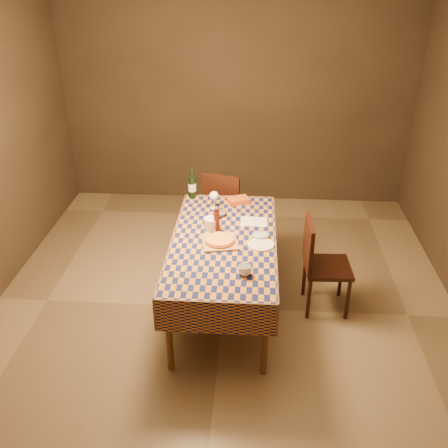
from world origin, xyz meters
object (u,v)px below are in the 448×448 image
(cutting_board, at_px, (220,242))
(bowl, at_px, (220,214))
(pizza, at_px, (220,240))
(dining_table, at_px, (224,247))
(wine_bottle, at_px, (192,186))
(white_plate, at_px, (261,244))
(chair_right, at_px, (319,261))
(chair_far, at_px, (225,205))

(cutting_board, xyz_separation_m, bowl, (-0.04, 0.52, 0.01))
(cutting_board, xyz_separation_m, pizza, (0.00, 0.00, 0.02))
(dining_table, xyz_separation_m, wine_bottle, (-0.39, 0.86, 0.20))
(pizza, xyz_separation_m, bowl, (-0.04, 0.52, -0.01))
(cutting_board, bearing_deg, white_plate, -1.87)
(cutting_board, height_order, chair_right, chair_right)
(cutting_board, distance_m, pizza, 0.02)
(dining_table, relative_size, wine_bottle, 5.61)
(chair_far, bearing_deg, cutting_board, -88.22)
(wine_bottle, bearing_deg, pizza, -68.92)
(chair_far, distance_m, chair_right, 1.46)
(chair_far, bearing_deg, pizza, -88.22)
(chair_far, bearing_deg, wine_bottle, -133.33)
(pizza, bearing_deg, white_plate, -1.87)
(cutting_board, xyz_separation_m, chair_right, (0.92, 0.16, -0.26))
(dining_table, xyz_separation_m, pizza, (-0.03, -0.07, 0.11))
(wine_bottle, xyz_separation_m, chair_right, (1.27, -0.77, -0.37))
(cutting_board, xyz_separation_m, white_plate, (0.36, -0.01, -0.00))
(wine_bottle, relative_size, chair_far, 0.35)
(wine_bottle, distance_m, white_plate, 1.19)
(bowl, height_order, white_plate, bowl)
(dining_table, bearing_deg, white_plate, -13.16)
(bowl, bearing_deg, dining_table, -81.46)
(dining_table, height_order, white_plate, white_plate)
(pizza, height_order, white_plate, pizza)
(chair_right, bearing_deg, bowl, 159.08)
(dining_table, bearing_deg, cutting_board, -114.61)
(chair_right, bearing_deg, white_plate, -162.90)
(cutting_board, xyz_separation_m, chair_far, (-0.04, 1.26, -0.26))
(bowl, distance_m, chair_far, 0.79)
(pizza, xyz_separation_m, chair_far, (-0.04, 1.26, -0.28))
(pizza, bearing_deg, chair_far, 91.78)
(cutting_board, distance_m, bowl, 0.52)
(chair_right, bearing_deg, cutting_board, -170.22)
(wine_bottle, bearing_deg, cutting_board, -68.92)
(dining_table, bearing_deg, chair_far, 93.33)
(white_plate, bearing_deg, chair_far, 107.56)
(white_plate, bearing_deg, pizza, 178.13)
(pizza, relative_size, chair_far, 0.35)
(bowl, bearing_deg, cutting_board, -85.81)
(dining_table, xyz_separation_m, chair_right, (0.89, 0.09, -0.17))
(pizza, bearing_deg, wine_bottle, 111.08)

